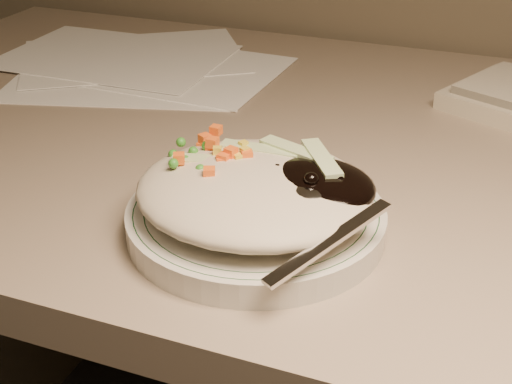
% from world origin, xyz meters
% --- Properties ---
extents(desk, '(1.40, 0.70, 0.74)m').
position_xyz_m(desk, '(0.00, 1.38, 0.54)').
color(desk, gray).
rests_on(desk, ground).
extents(plate, '(0.21, 0.21, 0.02)m').
position_xyz_m(plate, '(-0.07, 1.18, 0.75)').
color(plate, silver).
rests_on(plate, desk).
extents(plate_rim, '(0.20, 0.20, 0.00)m').
position_xyz_m(plate_rim, '(-0.07, 1.18, 0.76)').
color(plate_rim, '#144723').
rests_on(plate_rim, plate).
extents(meal, '(0.21, 0.19, 0.05)m').
position_xyz_m(meal, '(-0.07, 1.18, 0.78)').
color(meal, beige).
rests_on(meal, plate).
extents(papers, '(0.40, 0.38, 0.00)m').
position_xyz_m(papers, '(-0.37, 1.52, 0.74)').
color(papers, white).
rests_on(papers, desk).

